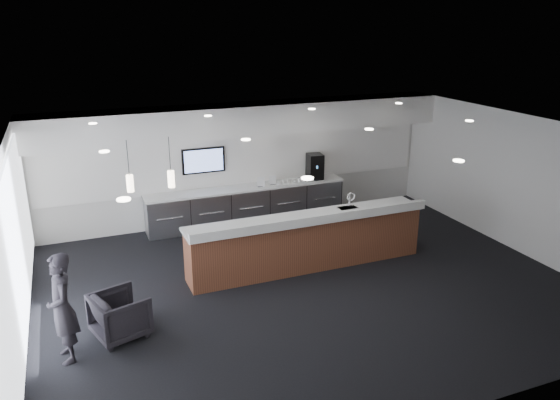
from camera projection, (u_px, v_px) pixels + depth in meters
name	position (u px, v px, depth m)	size (l,w,h in m)	color
ground	(308.00, 285.00, 10.59)	(10.00, 10.00, 0.00)	black
ceiling	(310.00, 132.00, 9.63)	(10.00, 8.00, 0.02)	black
back_wall	(242.00, 162.00, 13.63)	(10.00, 0.02, 3.00)	silver
left_wall	(12.00, 254.00, 8.34)	(0.02, 8.00, 3.00)	silver
right_wall	(517.00, 183.00, 11.87)	(0.02, 8.00, 3.00)	silver
soffit_bulkhead	(247.00, 119.00, 12.86)	(10.00, 0.90, 0.70)	white
alcove_panel	(242.00, 158.00, 13.57)	(9.80, 0.06, 1.40)	white
window_blinds_wall	(15.00, 253.00, 8.36)	(0.04, 7.36, 2.55)	#ACBACE
back_credenza	(247.00, 205.00, 13.64)	(5.06, 0.66, 0.95)	#96999F
wall_tv	(203.00, 160.00, 13.14)	(1.05, 0.08, 0.62)	black
pendant_left	(169.00, 176.00, 9.72)	(0.12, 0.12, 0.30)	#FFE7C6
pendant_right	(128.00, 180.00, 9.48)	(0.12, 0.12, 0.30)	#FFE7C6
ceiling_can_lights	(310.00, 134.00, 9.64)	(7.00, 5.00, 0.02)	white
service_counter	(307.00, 241.00, 11.18)	(5.07, 0.88, 1.49)	brown
coffee_machine	(315.00, 166.00, 14.07)	(0.41, 0.52, 0.65)	black
info_sign_left	(261.00, 182.00, 13.44)	(0.18, 0.02, 0.24)	white
info_sign_right	(273.00, 180.00, 13.61)	(0.17, 0.02, 0.23)	white
armchair	(120.00, 315.00, 8.80)	(0.80, 0.82, 0.75)	black
lounge_guest	(62.00, 308.00, 8.04)	(0.63, 0.41, 1.72)	black
cup_0	(309.00, 179.00, 13.95)	(0.09, 0.09, 0.09)	white
cup_1	(304.00, 180.00, 13.90)	(0.09, 0.09, 0.09)	white
cup_2	(299.00, 180.00, 13.85)	(0.09, 0.09, 0.09)	white
cup_3	(294.00, 181.00, 13.80)	(0.09, 0.09, 0.09)	white
cup_4	(289.00, 182.00, 13.75)	(0.09, 0.09, 0.09)	white
cup_5	(284.00, 182.00, 13.70)	(0.09, 0.09, 0.09)	white
cup_6	(279.00, 183.00, 13.65)	(0.09, 0.09, 0.09)	white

